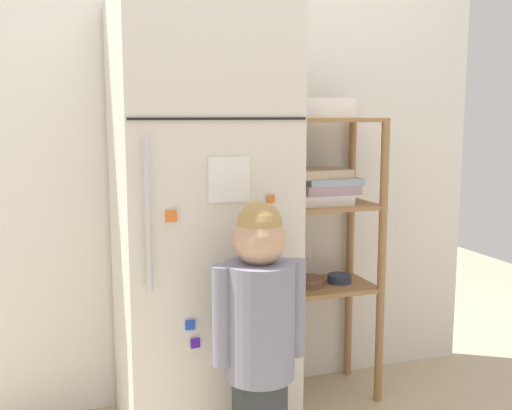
% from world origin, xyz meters
% --- Properties ---
extents(kitchen_wall_back, '(2.54, 0.03, 2.21)m').
position_xyz_m(kitchen_wall_back, '(0.00, 0.35, 1.10)').
color(kitchen_wall_back, silver).
rests_on(kitchen_wall_back, ground).
extents(refrigerator, '(0.62, 0.64, 1.71)m').
position_xyz_m(refrigerator, '(-0.18, 0.02, 0.85)').
color(refrigerator, silver).
rests_on(refrigerator, ground).
extents(child_standing, '(0.32, 0.24, 1.00)m').
position_xyz_m(child_standing, '(-0.09, -0.43, 0.60)').
color(child_standing, '#343A3C').
rests_on(child_standing, ground).
extents(pantry_shelf_unit, '(0.45, 0.33, 1.26)m').
position_xyz_m(pantry_shelf_unit, '(0.42, 0.16, 0.81)').
color(pantry_shelf_unit, '#9E7247').
rests_on(pantry_shelf_unit, ground).
extents(fruit_bin, '(0.25, 0.17, 0.09)m').
position_xyz_m(fruit_bin, '(0.39, 0.16, 1.29)').
color(fruit_bin, white).
rests_on(fruit_bin, pantry_shelf_unit).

